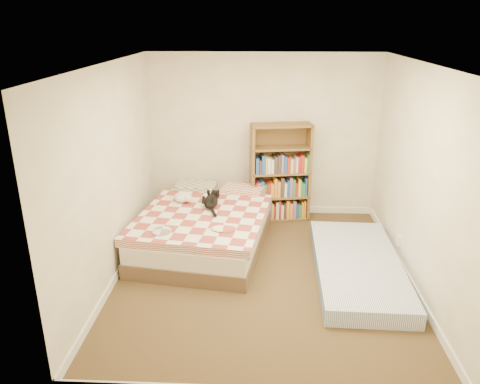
{
  "coord_description": "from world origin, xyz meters",
  "views": [
    {
      "loc": [
        -0.03,
        -5.04,
        2.94
      ],
      "look_at": [
        -0.28,
        0.3,
        0.96
      ],
      "focal_mm": 35.0,
      "sensor_mm": 36.0,
      "label": 1
    }
  ],
  "objects_px": {
    "bed": "(206,226)",
    "white_dog": "(183,197)",
    "floor_mattress": "(357,267)",
    "bookshelf": "(280,185)",
    "black_cat": "(211,200)"
  },
  "relations": [
    {
      "from": "white_dog",
      "to": "black_cat",
      "type": "bearing_deg",
      "value": -17.27
    },
    {
      "from": "bed",
      "to": "white_dog",
      "type": "relative_size",
      "value": 8.42
    },
    {
      "from": "bookshelf",
      "to": "floor_mattress",
      "type": "bearing_deg",
      "value": -70.99
    },
    {
      "from": "floor_mattress",
      "to": "black_cat",
      "type": "height_order",
      "value": "black_cat"
    },
    {
      "from": "floor_mattress",
      "to": "white_dog",
      "type": "height_order",
      "value": "white_dog"
    },
    {
      "from": "floor_mattress",
      "to": "white_dog",
      "type": "distance_m",
      "value": 2.53
    },
    {
      "from": "bed",
      "to": "white_dog",
      "type": "xyz_separation_m",
      "value": [
        -0.34,
        0.26,
        0.33
      ]
    },
    {
      "from": "floor_mattress",
      "to": "white_dog",
      "type": "bearing_deg",
      "value": 158.57
    },
    {
      "from": "white_dog",
      "to": "floor_mattress",
      "type": "bearing_deg",
      "value": -23.94
    },
    {
      "from": "floor_mattress",
      "to": "bed",
      "type": "bearing_deg",
      "value": 161.43
    },
    {
      "from": "black_cat",
      "to": "bed",
      "type": "bearing_deg",
      "value": -109.02
    },
    {
      "from": "black_cat",
      "to": "white_dog",
      "type": "xyz_separation_m",
      "value": [
        -0.41,
        0.12,
        -0.0
      ]
    },
    {
      "from": "black_cat",
      "to": "floor_mattress",
      "type": "bearing_deg",
      "value": -16.13
    },
    {
      "from": "bed",
      "to": "bookshelf",
      "type": "relative_size",
      "value": 1.6
    },
    {
      "from": "floor_mattress",
      "to": "bookshelf",
      "type": "bearing_deg",
      "value": 119.89
    }
  ]
}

